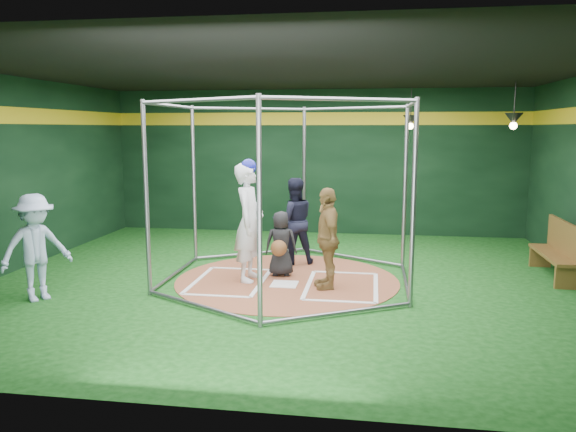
# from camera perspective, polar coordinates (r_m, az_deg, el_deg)

# --- Properties ---
(room_shell) EXTENTS (10.10, 9.10, 3.53)m
(room_shell) POSITION_cam_1_polar(r_m,az_deg,el_deg) (9.35, -0.09, 3.88)
(room_shell) COLOR #0D3D0E
(room_shell) RESTS_ON ground
(clay_disc) EXTENTS (3.80, 3.80, 0.01)m
(clay_disc) POSITION_cam_1_polar(r_m,az_deg,el_deg) (9.65, -0.09, -6.52)
(clay_disc) COLOR #955336
(clay_disc) RESTS_ON ground
(home_plate) EXTENTS (0.43, 0.43, 0.01)m
(home_plate) POSITION_cam_1_polar(r_m,az_deg,el_deg) (9.37, -0.37, -6.93)
(home_plate) COLOR white
(home_plate) RESTS_ON clay_disc
(batter_box_left) EXTENTS (1.17, 1.77, 0.01)m
(batter_box_left) POSITION_cam_1_polar(r_m,az_deg,el_deg) (9.60, -5.97, -6.58)
(batter_box_left) COLOR white
(batter_box_left) RESTS_ON clay_disc
(batter_box_right) EXTENTS (1.17, 1.77, 0.01)m
(batter_box_right) POSITION_cam_1_polar(r_m,az_deg,el_deg) (9.32, 5.50, -7.06)
(batter_box_right) COLOR white
(batter_box_right) RESTS_ON clay_disc
(batting_cage) EXTENTS (4.05, 4.67, 3.00)m
(batting_cage) POSITION_cam_1_polar(r_m,az_deg,el_deg) (9.37, -0.09, 2.32)
(batting_cage) COLOR gray
(batting_cage) RESTS_ON ground
(pendant_lamp_near) EXTENTS (0.34, 0.34, 0.90)m
(pendant_lamp_near) POSITION_cam_1_polar(r_m,az_deg,el_deg) (12.82, 12.35, 9.45)
(pendant_lamp_near) COLOR black
(pendant_lamp_near) RESTS_ON room_shell
(pendant_lamp_far) EXTENTS (0.34, 0.34, 0.90)m
(pendant_lamp_far) POSITION_cam_1_polar(r_m,az_deg,el_deg) (11.49, 21.95, 9.11)
(pendant_lamp_far) COLOR black
(pendant_lamp_far) RESTS_ON room_shell
(batter_figure) EXTENTS (0.51, 0.75, 2.06)m
(batter_figure) POSITION_cam_1_polar(r_m,az_deg,el_deg) (9.45, -3.97, -0.51)
(batter_figure) COLOR silver
(batter_figure) RESTS_ON clay_disc
(visitor_leopard) EXTENTS (0.63, 1.03, 1.63)m
(visitor_leopard) POSITION_cam_1_polar(r_m,az_deg,el_deg) (9.04, 4.01, -2.25)
(visitor_leopard) COLOR tan
(visitor_leopard) RESTS_ON clay_disc
(catcher_figure) EXTENTS (0.60, 0.61, 1.14)m
(catcher_figure) POSITION_cam_1_polar(r_m,az_deg,el_deg) (9.80, -0.73, -2.84)
(catcher_figure) COLOR black
(catcher_figure) RESTS_ON clay_disc
(umpire) EXTENTS (0.97, 0.87, 1.64)m
(umpire) POSITION_cam_1_polar(r_m,az_deg,el_deg) (10.64, 0.56, -0.51)
(umpire) COLOR black
(umpire) RESTS_ON clay_disc
(bystander_blue) EXTENTS (1.11, 1.19, 1.62)m
(bystander_blue) POSITION_cam_1_polar(r_m,az_deg,el_deg) (9.21, -24.25, -2.95)
(bystander_blue) COLOR #AEC4E6
(bystander_blue) RESTS_ON ground
(dugout_bench) EXTENTS (0.40, 1.69, 0.99)m
(dugout_bench) POSITION_cam_1_polar(r_m,az_deg,el_deg) (10.81, 25.79, -3.03)
(dugout_bench) COLOR brown
(dugout_bench) RESTS_ON ground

